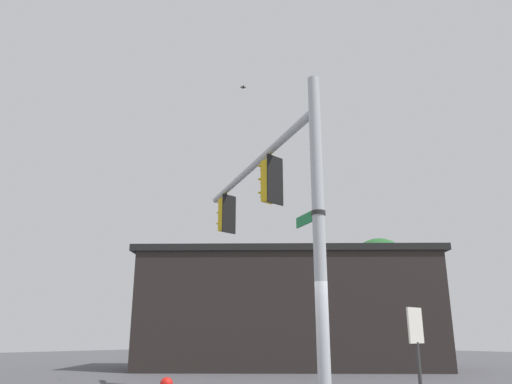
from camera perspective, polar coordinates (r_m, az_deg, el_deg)
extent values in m
cylinder|color=#ADB2B7|center=(9.27, 7.48, -5.19)|extent=(0.24, 0.24, 6.72)
cylinder|color=#ADB2B7|center=(13.23, -0.43, 3.01)|extent=(3.12, 6.85, 0.18)
cylinder|color=black|center=(12.06, 1.65, 4.06)|extent=(0.08, 0.08, 0.18)
cube|color=gold|center=(11.86, 1.68, 1.27)|extent=(0.36, 0.30, 1.05)
sphere|color=#590F0F|center=(12.09, 1.02, 2.66)|extent=(0.22, 0.22, 0.22)
cube|color=gold|center=(12.14, 0.96, 3.08)|extent=(0.24, 0.20, 0.03)
sphere|color=yellow|center=(11.98, 1.03, 1.07)|extent=(0.22, 0.22, 0.22)
cube|color=gold|center=(12.03, 0.96, 1.50)|extent=(0.24, 0.20, 0.03)
sphere|color=#0F4C19|center=(11.88, 1.04, -0.54)|extent=(0.22, 0.22, 0.22)
cube|color=gold|center=(11.92, 0.97, -0.10)|extent=(0.24, 0.20, 0.03)
cube|color=black|center=(11.74, 2.27, 1.45)|extent=(0.54, 0.03, 1.22)
cylinder|color=black|center=(15.40, -3.59, -0.49)|extent=(0.08, 0.08, 0.18)
cube|color=gold|center=(15.25, -3.63, -2.71)|extent=(0.36, 0.30, 1.05)
sphere|color=#590F0F|center=(15.47, -4.06, -1.57)|extent=(0.22, 0.22, 0.22)
cube|color=gold|center=(15.51, -4.10, -1.23)|extent=(0.24, 0.20, 0.03)
sphere|color=yellow|center=(15.39, -4.09, -2.83)|extent=(0.22, 0.22, 0.22)
cube|color=gold|center=(15.42, -4.13, -2.48)|extent=(0.24, 0.20, 0.03)
sphere|color=#0F4C19|center=(15.31, -4.12, -4.10)|extent=(0.22, 0.22, 0.22)
cube|color=gold|center=(15.34, -4.16, -3.75)|extent=(0.24, 0.20, 0.03)
cube|color=black|center=(15.12, -3.21, -2.60)|extent=(0.54, 0.03, 1.22)
cube|color=#147238|center=(9.84, 5.88, -3.22)|extent=(0.36, 0.77, 0.22)
cube|color=white|center=(9.85, 5.85, -3.23)|extent=(0.34, 0.76, 0.04)
cylinder|color=#262626|center=(9.37, 7.38, -2.49)|extent=(0.28, 0.28, 0.08)
ellipsoid|color=#4C4742|center=(16.90, -1.53, 12.28)|extent=(0.21, 0.19, 0.07)
cube|color=#4C4742|center=(16.88, -1.53, 12.34)|extent=(0.21, 0.24, 0.07)
cube|color=#4C4742|center=(16.92, -1.54, 12.28)|extent=(0.21, 0.24, 0.08)
cube|color=#282321|center=(23.43, 3.77, -14.03)|extent=(13.06, 13.13, 5.04)
cube|color=#193F1E|center=(26.29, 3.49, -13.74)|extent=(9.20, 9.29, 0.30)
cube|color=black|center=(23.69, 3.65, -7.56)|extent=(13.59, 13.65, 0.30)
cylinder|color=#4C3823|center=(24.47, 14.96, -15.34)|extent=(0.34, 0.34, 3.59)
sphere|color=#28602D|center=(24.66, 14.47, -8.76)|extent=(2.97, 2.97, 2.97)
sphere|color=red|center=(9.46, -10.55, -21.41)|extent=(0.23, 0.23, 0.23)
cylinder|color=#333333|center=(11.52, 18.82, -19.95)|extent=(0.08, 0.08, 1.40)
cube|color=silver|center=(11.48, 18.33, -14.74)|extent=(0.60, 0.04, 0.76)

